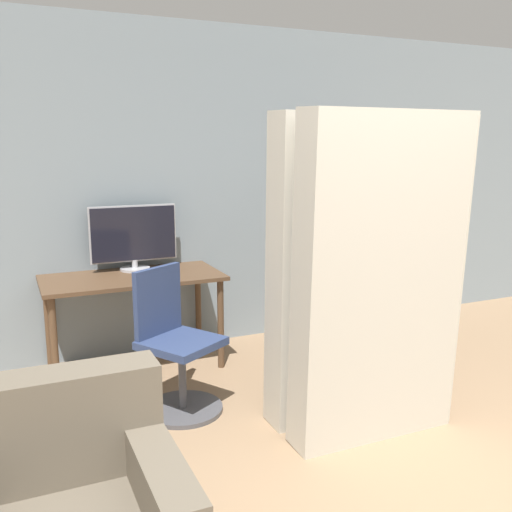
{
  "coord_description": "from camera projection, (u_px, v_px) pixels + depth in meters",
  "views": [
    {
      "loc": [
        -1.85,
        -1.36,
        1.73
      ],
      "look_at": [
        -0.45,
        1.78,
        1.05
      ],
      "focal_mm": 40.0,
      "sensor_mm": 36.0,
      "label": 1
    }
  ],
  "objects": [
    {
      "name": "bookshelf",
      "position": [
        339.0,
        232.0,
        5.32
      ],
      "size": [
        0.67,
        0.26,
        1.84
      ],
      "color": "brown",
      "rests_on": "ground"
    },
    {
      "name": "desk",
      "position": [
        133.0,
        287.0,
        4.37
      ],
      "size": [
        1.35,
        0.67,
        0.74
      ],
      "color": "brown",
      "rests_on": "ground"
    },
    {
      "name": "monitor",
      "position": [
        134.0,
        236.0,
        4.5
      ],
      "size": [
        0.69,
        0.24,
        0.52
      ],
      "color": "#B7B7BC",
      "rests_on": "desk"
    },
    {
      "name": "office_chair",
      "position": [
        176.0,
        354.0,
        3.71
      ],
      "size": [
        0.6,
        0.6,
        0.94
      ],
      "color": "#4C4C51",
      "rests_on": "ground"
    },
    {
      "name": "mattress_far",
      "position": [
        348.0,
        269.0,
        3.56
      ],
      "size": [
        1.03,
        0.28,
        1.91
      ],
      "color": "beige",
      "rests_on": "ground"
    },
    {
      "name": "mattress_near",
      "position": [
        380.0,
        281.0,
        3.26
      ],
      "size": [
        1.03,
        0.31,
        1.92
      ],
      "color": "beige",
      "rests_on": "ground"
    },
    {
      "name": "wall_back",
      "position": [
        234.0,
        188.0,
        4.95
      ],
      "size": [
        8.0,
        0.06,
        2.7
      ],
      "color": "gray",
      "rests_on": "ground"
    }
  ]
}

